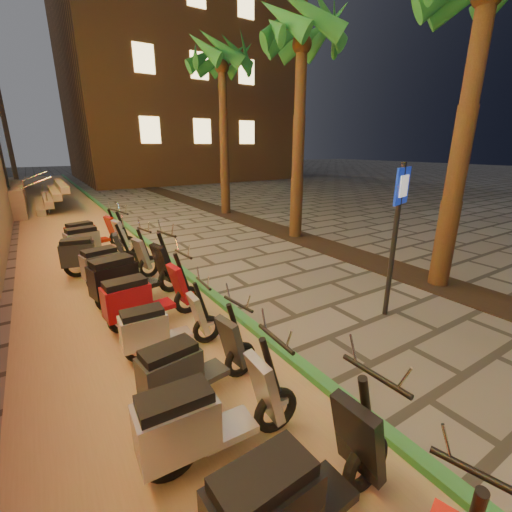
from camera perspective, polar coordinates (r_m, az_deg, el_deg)
ground at (r=4.92m, az=26.67°, el=-20.53°), size 120.00×120.00×0.00m
parking_strip at (r=12.13m, az=-27.05°, el=2.02°), size 3.40×60.00×0.01m
green_curb at (r=12.37m, az=-19.30°, el=3.48°), size 0.18×60.00×0.10m
planting_strip at (r=10.26m, az=13.56°, el=0.93°), size 1.20×40.00×0.02m
apartment_block at (r=37.26m, az=-13.97°, el=32.29°), size 18.00×16.06×25.00m
palm_c at (r=11.65m, az=7.69°, el=31.71°), size 2.97×3.02×6.91m
palm_d at (r=15.80m, az=-5.68°, el=28.85°), size 2.97×3.02×7.16m
pedestrian_sign at (r=6.18m, az=22.48°, el=5.50°), size 0.57×0.20×2.67m
scooter_3 at (r=2.97m, az=6.31°, el=-34.86°), size 1.77×0.62×1.25m
scooter_4 at (r=3.51m, az=-8.63°, el=-25.39°), size 1.66×0.58×1.17m
scooter_5 at (r=4.21m, az=-11.05°, el=-17.72°), size 1.57×0.63×1.10m
scooter_6 at (r=5.13m, az=-15.66°, el=-11.50°), size 1.47×0.51×1.03m
scooter_7 at (r=5.97m, az=-18.36°, el=-6.76°), size 1.68×0.62×1.18m
scooter_8 at (r=6.83m, az=-20.43°, el=-3.34°), size 1.86×0.87×1.31m
scooter_9 at (r=7.88m, az=-22.67°, el=-1.27°), size 1.68×0.77×1.18m
scooter_10 at (r=8.79m, az=-25.86°, el=0.22°), size 1.69×0.76×1.19m
scooter_11 at (r=9.75m, az=-25.38°, el=2.11°), size 1.81×0.79×1.27m
scooter_12 at (r=10.77m, az=-25.90°, el=3.18°), size 1.66×0.86×1.17m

